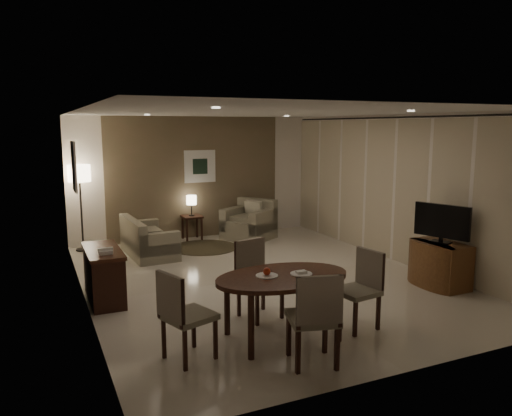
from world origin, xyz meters
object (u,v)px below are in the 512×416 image
chair_near (313,317)px  side_table (192,228)px  tv_cabinet (440,264)px  floor_lamp (81,208)px  chair_left (189,315)px  armchair (249,220)px  sofa (149,237)px  chair_right (356,290)px  console_desk (104,275)px  dining_table (282,307)px  chair_far (260,280)px

chair_near → side_table: 6.19m
tv_cabinet → floor_lamp: (-4.88, 4.71, 0.52)m
chair_left → armchair: (2.91, 5.09, -0.06)m
sofa → floor_lamp: (-1.14, 0.92, 0.50)m
chair_right → sofa: bearing=-170.0°
console_desk → chair_right: size_ratio=1.24×
sofa → floor_lamp: size_ratio=0.90×
dining_table → side_table: size_ratio=3.04×
console_desk → chair_right: (2.70, -2.33, 0.11)m
chair_right → sofa: chair_right is taller
chair_left → dining_table: bearing=-105.6°
side_table → floor_lamp: bearing=-179.2°
chair_near → armchair: (1.76, 5.73, -0.08)m
chair_near → chair_right: chair_near is taller
chair_right → tv_cabinet: bearing=102.3°
console_desk → floor_lamp: 3.25m
tv_cabinet → chair_right: (-2.19, -0.83, 0.13)m
tv_cabinet → floor_lamp: 6.80m
console_desk → dining_table: (1.73, -2.22, 0.01)m
dining_table → sofa: size_ratio=1.05×
dining_table → side_table: (0.58, 5.46, -0.11)m
sofa → side_table: (1.16, 0.95, -0.10)m
chair_near → chair_left: (-1.15, 0.63, -0.02)m
tv_cabinet → floor_lamp: size_ratio=0.52×
dining_table → floor_lamp: size_ratio=0.94×
chair_right → floor_lamp: size_ratio=0.56×
dining_table → chair_near: (-0.01, -0.70, 0.13)m
console_desk → dining_table: dining_table is taller
chair_near → sofa: 5.24m
chair_near → chair_far: 1.39m
dining_table → chair_right: (0.97, -0.11, 0.10)m
chair_near → dining_table: bearing=-75.7°
dining_table → chair_far: 0.71m
chair_far → floor_lamp: size_ratio=0.58×
console_desk → chair_near: (1.73, -2.92, 0.14)m
chair_left → chair_right: size_ratio=1.02×
console_desk → chair_left: chair_left is taller
tv_cabinet → console_desk: bearing=162.9°
tv_cabinet → chair_far: size_ratio=0.89×
tv_cabinet → chair_far: chair_far is taller
chair_far → armchair: bearing=56.0°
dining_table → chair_left: size_ratio=1.65×
armchair → floor_lamp: size_ratio=0.56×
chair_right → sofa: size_ratio=0.62×
chair_left → sofa: chair_left is taller
dining_table → chair_left: (-1.16, -0.06, 0.11)m
armchair → floor_lamp: (-3.48, 0.40, 0.44)m
dining_table → chair_near: bearing=-90.5°
chair_near → side_table: bearing=-80.6°
chair_left → armchair: bearing=-48.5°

